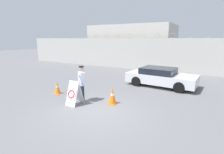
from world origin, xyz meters
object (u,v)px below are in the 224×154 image
at_px(security_guard, 82,82).
at_px(barricade_sign, 74,93).
at_px(traffic_cone_mid, 112,96).
at_px(traffic_cone_near, 57,88).
at_px(traffic_cone_far, 73,88).
at_px(parked_car_rear_sedan, 161,77).

bearing_deg(security_guard, barricade_sign, -69.33).
xyz_separation_m(barricade_sign, traffic_cone_mid, (1.54, 0.99, -0.17)).
bearing_deg(traffic_cone_mid, barricade_sign, -147.18).
distance_m(traffic_cone_near, traffic_cone_mid, 3.55).
xyz_separation_m(traffic_cone_far, parked_car_rear_sedan, (3.89, 4.24, 0.27)).
bearing_deg(barricade_sign, traffic_cone_mid, 32.64).
xyz_separation_m(barricade_sign, traffic_cone_near, (-2.00, 0.82, -0.22)).
relative_size(barricade_sign, traffic_cone_mid, 1.43).
xyz_separation_m(security_guard, traffic_cone_near, (-2.07, 0.32, -0.66)).
xyz_separation_m(traffic_cone_near, parked_car_rear_sedan, (4.70, 4.62, 0.27)).
relative_size(barricade_sign, traffic_cone_near, 1.60).
height_order(barricade_sign, traffic_cone_near, barricade_sign).
distance_m(traffic_cone_mid, parked_car_rear_sedan, 4.60).
distance_m(security_guard, traffic_cone_far, 1.59).
bearing_deg(parked_car_rear_sedan, traffic_cone_near, -131.71).
xyz_separation_m(barricade_sign, parked_car_rear_sedan, (2.70, 5.44, 0.05)).
relative_size(traffic_cone_near, traffic_cone_far, 1.01).
relative_size(security_guard, parked_car_rear_sedan, 0.40).
bearing_deg(barricade_sign, traffic_cone_near, 157.40).
bearing_deg(traffic_cone_mid, traffic_cone_near, -177.25).
bearing_deg(traffic_cone_far, parked_car_rear_sedan, 47.42).
height_order(traffic_cone_near, traffic_cone_mid, traffic_cone_mid).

